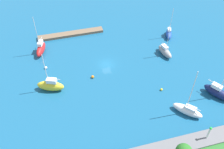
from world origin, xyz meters
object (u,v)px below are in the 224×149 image
Objects in this scene: sailboat_red_lone_south at (41,49)px; sailboat_yellow_lone_north at (51,85)px; mooring_buoy_orange at (93,77)px; mooring_buoy_yellow at (161,89)px; pier_dock at (71,34)px; sailboat_white_west_end at (188,110)px; sailboat_blue_by_breakwater at (169,34)px; mooring_buoy_white at (46,68)px; harbor_beacon at (209,132)px; sailboat_gray_far_north at (165,51)px; sailboat_navy_outer_mooring at (217,92)px.

sailboat_yellow_lone_north is (-1.41, 16.41, 0.10)m from sailboat_red_lone_south.
mooring_buoy_orange is 18.69m from mooring_buoy_yellow.
sailboat_yellow_lone_north reaches higher than pier_dock.
sailboat_white_west_end reaches higher than sailboat_red_lone_south.
mooring_buoy_white is (40.04, 5.39, -0.78)m from sailboat_blue_by_breakwater.
sailboat_yellow_lone_north is at bearing 69.82° from pier_dock.
sailboat_white_west_end is at bearing 118.92° from pier_dock.
mooring_buoy_yellow is at bearing -24.07° from sailboat_white_west_end.
harbor_beacon is at bearing 163.99° from sailboat_yellow_lone_north.
sailboat_gray_far_north is 12.91× the size of mooring_buoy_orange.
sailboat_white_west_end is at bearing 62.76° from sailboat_red_lone_south.
mooring_buoy_orange reaches higher than mooring_buoy_yellow.
sailboat_red_lone_south is 45.54m from sailboat_white_west_end.
pier_dock is at bearing -134.30° from sailboat_gray_far_north.
sailboat_blue_by_breakwater is at bearing -155.93° from mooring_buoy_orange.
sailboat_blue_by_breakwater is at bearing -59.12° from sailboat_white_west_end.
sailboat_yellow_lone_north is at bearing -38.13° from harbor_beacon.
pier_dock is 2.05× the size of sailboat_blue_by_breakwater.
sailboat_gray_far_north is 35.12m from mooring_buoy_white.
sailboat_navy_outer_mooring reaches higher than pier_dock.
sailboat_yellow_lone_north is at bearing -49.21° from sailboat_blue_by_breakwater.
sailboat_yellow_lone_north is at bearing -139.27° from sailboat_navy_outer_mooring.
mooring_buoy_white is at bearing 57.59° from pier_dock.
sailboat_red_lone_south is at bearing -72.19° from sailboat_blue_by_breakwater.
sailboat_gray_far_north is 22.27m from sailboat_white_west_end.
sailboat_yellow_lone_north is 11.41m from mooring_buoy_orange.
sailboat_red_lone_south is 1.06× the size of sailboat_navy_outer_mooring.
sailboat_red_lone_south is 7.87m from mooring_buoy_white.
sailboat_blue_by_breakwater is at bearing -118.49° from mooring_buoy_yellow.
sailboat_yellow_lone_north reaches higher than sailboat_blue_by_breakwater.
sailboat_gray_far_north is at bearing -52.72° from sailboat_white_west_end.
mooring_buoy_orange is at bearing 4.50° from sailboat_white_west_end.
sailboat_red_lone_south is at bearing -116.68° from sailboat_gray_far_north.
sailboat_red_lone_south is 15.64× the size of mooring_buoy_orange.
harbor_beacon is 4.86× the size of mooring_buoy_white.
sailboat_red_lone_south is 1.07× the size of sailboat_yellow_lone_north.
mooring_buoy_white is at bearing 8.71° from sailboat_white_west_end.
sailboat_red_lone_south is (9.96, 6.85, 1.06)m from pier_dock.
pier_dock is 48.11m from sailboat_navy_outer_mooring.
sailboat_red_lone_south reaches higher than sailboat_navy_outer_mooring.
sailboat_navy_outer_mooring is 32.33m from mooring_buoy_orange.
harbor_beacon is at bearing 139.88° from sailboat_white_west_end.
pier_dock is 45.10m from sailboat_white_west_end.
pier_dock is at bearing -82.91° from mooring_buoy_orange.
mooring_buoy_yellow is (3.20, -16.37, -3.08)m from harbor_beacon.
sailboat_red_lone_south is 37.68m from mooring_buoy_yellow.
sailboat_white_west_end is (-30.35, 16.22, -0.42)m from sailboat_yellow_lone_north.
pier_dock is 1.82× the size of sailboat_navy_outer_mooring.
sailboat_navy_outer_mooring is at bearing 73.18° from sailboat_red_lone_south.
sailboat_red_lone_south reaches higher than mooring_buoy_orange.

